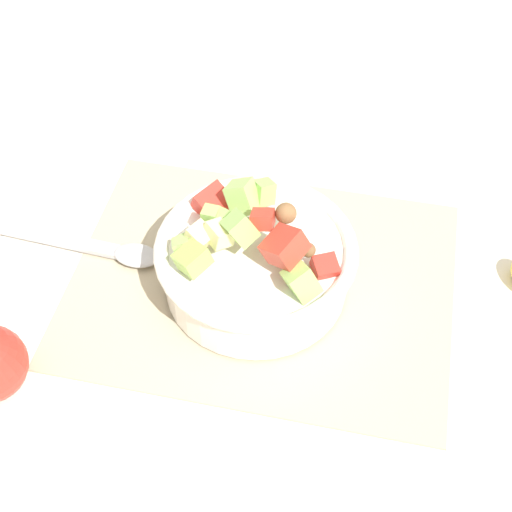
# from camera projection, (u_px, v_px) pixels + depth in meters

# --- Properties ---
(ground_plane) EXTENTS (2.40, 2.40, 0.00)m
(ground_plane) POSITION_uv_depth(u_px,v_px,m) (262.00, 283.00, 0.88)
(ground_plane) COLOR silver
(placemat) EXTENTS (0.45, 0.34, 0.01)m
(placemat) POSITION_uv_depth(u_px,v_px,m) (262.00, 281.00, 0.88)
(placemat) COLOR tan
(placemat) RESTS_ON ground_plane
(salad_bowl) EXTENTS (0.23, 0.23, 0.13)m
(salad_bowl) POSITION_uv_depth(u_px,v_px,m) (255.00, 260.00, 0.84)
(salad_bowl) COLOR white
(salad_bowl) RESTS_ON placemat
(serving_spoon) EXTENTS (0.21, 0.04, 0.01)m
(serving_spoon) POSITION_uv_depth(u_px,v_px,m) (104.00, 248.00, 0.90)
(serving_spoon) COLOR #B7B7BC
(serving_spoon) RESTS_ON placemat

